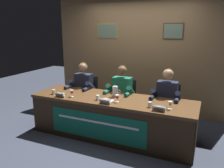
{
  "coord_description": "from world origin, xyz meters",
  "views": [
    {
      "loc": [
        1.52,
        -3.45,
        1.9
      ],
      "look_at": [
        0.0,
        0.0,
        0.97
      ],
      "focal_mm": 35.89,
      "sensor_mm": 36.0,
      "label": 1
    }
  ],
  "objects": [
    {
      "name": "chair_center",
      "position": [
        0.0,
        0.61,
        0.44
      ],
      "size": [
        0.44,
        0.45,
        0.9
      ],
      "color": "black",
      "rests_on": "ground_plane"
    },
    {
      "name": "water_pitcher_central",
      "position": [
        0.02,
        0.09,
        0.82
      ],
      "size": [
        0.15,
        0.1,
        0.21
      ],
      "color": "silver",
      "rests_on": "conference_table"
    },
    {
      "name": "chair_right",
      "position": [
        0.87,
        0.61,
        0.44
      ],
      "size": [
        0.44,
        0.45,
        0.9
      ],
      "color": "black",
      "rests_on": "ground_plane"
    },
    {
      "name": "juice_glass_right",
      "position": [
        1.04,
        -0.17,
        0.81
      ],
      "size": [
        0.06,
        0.06,
        0.12
      ],
      "color": "white",
      "rests_on": "conference_table"
    },
    {
      "name": "panelist_left",
      "position": [
        -0.87,
        0.42,
        0.71
      ],
      "size": [
        0.51,
        0.48,
        1.23
      ],
      "color": "black",
      "rests_on": "ground_plane"
    },
    {
      "name": "wall_back_panelled",
      "position": [
        -0.0,
        1.52,
        1.3
      ],
      "size": [
        4.11,
        0.14,
        2.6
      ],
      "color": "#937047",
      "rests_on": "ground_plane"
    },
    {
      "name": "juice_glass_left",
      "position": [
        -0.68,
        -0.23,
        0.81
      ],
      "size": [
        0.06,
        0.06,
        0.12
      ],
      "color": "white",
      "rests_on": "conference_table"
    },
    {
      "name": "water_cup_right",
      "position": [
        0.73,
        -0.21,
        0.76
      ],
      "size": [
        0.06,
        0.06,
        0.08
      ],
      "color": "silver",
      "rests_on": "conference_table"
    },
    {
      "name": "panelist_right",
      "position": [
        0.87,
        0.42,
        0.71
      ],
      "size": [
        0.51,
        0.48,
        1.23
      ],
      "color": "black",
      "rests_on": "ground_plane"
    },
    {
      "name": "panelist_center",
      "position": [
        0.0,
        0.42,
        0.71
      ],
      "size": [
        0.51,
        0.48,
        1.23
      ],
      "color": "black",
      "rests_on": "ground_plane"
    },
    {
      "name": "nameplate_right",
      "position": [
        0.9,
        -0.32,
        0.76
      ],
      "size": [
        0.19,
        0.06,
        0.08
      ],
      "color": "white",
      "rests_on": "conference_table"
    },
    {
      "name": "conference_table",
      "position": [
        -0.0,
        -0.11,
        0.49
      ],
      "size": [
        2.91,
        0.86,
        0.72
      ],
      "color": "brown",
      "rests_on": "ground_plane"
    },
    {
      "name": "nameplate_left",
      "position": [
        -0.87,
        -0.33,
        0.76
      ],
      "size": [
        0.18,
        0.06,
        0.08
      ],
      "color": "white",
      "rests_on": "conference_table"
    },
    {
      "name": "chair_left",
      "position": [
        -0.87,
        0.61,
        0.44
      ],
      "size": [
        0.44,
        0.45,
        0.9
      ],
      "color": "black",
      "rests_on": "ground_plane"
    },
    {
      "name": "nameplate_center",
      "position": [
        0.03,
        -0.35,
        0.76
      ],
      "size": [
        0.19,
        0.06,
        0.08
      ],
      "color": "white",
      "rests_on": "conference_table"
    },
    {
      "name": "ground_plane",
      "position": [
        0.0,
        0.0,
        0.0
      ],
      "size": [
        12.0,
        12.0,
        0.0
      ],
      "primitive_type": "plane",
      "color": "#383D4C"
    },
    {
      "name": "water_cup_center",
      "position": [
        -0.17,
        -0.21,
        0.76
      ],
      "size": [
        0.06,
        0.06,
        0.08
      ],
      "color": "silver",
      "rests_on": "conference_table"
    },
    {
      "name": "water_cup_left",
      "position": [
        -1.09,
        -0.23,
        0.76
      ],
      "size": [
        0.06,
        0.06,
        0.08
      ],
      "color": "silver",
      "rests_on": "conference_table"
    },
    {
      "name": "juice_glass_center",
      "position": [
        0.17,
        -0.18,
        0.81
      ],
      "size": [
        0.06,
        0.06,
        0.12
      ],
      "color": "white",
      "rests_on": "conference_table"
    },
    {
      "name": "document_stack_center",
      "position": [
        -0.01,
        -0.2,
        0.73
      ],
      "size": [
        0.24,
        0.19,
        0.01
      ],
      "color": "white",
      "rests_on": "conference_table"
    }
  ]
}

